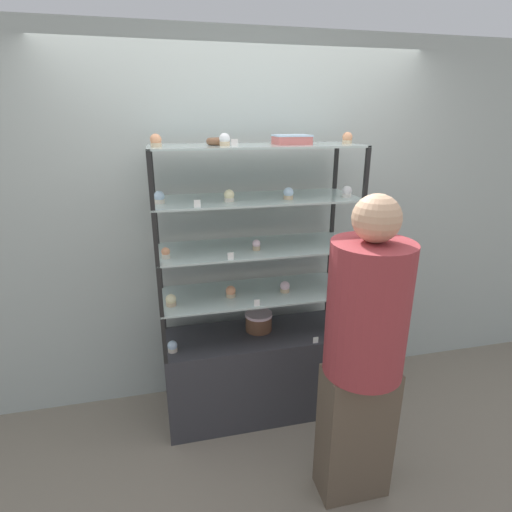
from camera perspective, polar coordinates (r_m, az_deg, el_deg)
The scene contains 32 objects.
ground_plane at distance 3.19m, azimuth 0.00°, elevation -20.89°, with size 20.00×20.00×0.00m, color gray.
back_wall at distance 2.91m, azimuth -1.68°, elevation 4.16°, with size 8.00×0.05×2.60m.
display_base at distance 3.00m, azimuth 0.00°, elevation -16.25°, with size 1.26×0.46×0.63m.
display_riser_lower at distance 2.69m, azimuth 0.00°, elevation -5.53°, with size 1.26×0.46×0.32m.
display_riser_middle at distance 2.58m, azimuth 0.00°, elevation 0.90°, with size 1.26×0.46×0.32m.
display_riser_upper at distance 2.50m, azimuth 0.00°, elevation 7.85°, with size 1.26×0.46×0.32m.
display_riser_top at distance 2.45m, azimuth 0.00°, elevation 15.14°, with size 1.26×0.46×0.32m.
layer_cake_centerpiece at distance 2.84m, azimuth 0.38°, elevation -9.30°, with size 0.19×0.19×0.13m.
sheet_cake_frosted at distance 2.50m, azimuth 5.12°, elevation 16.25°, with size 0.21×0.18×0.06m.
cupcake_0 at distance 2.67m, azimuth -11.85°, elevation -12.55°, with size 0.06×0.06×0.08m.
cupcake_1 at distance 2.93m, azimuth 11.11°, elevation -9.51°, with size 0.06×0.06×0.08m.
price_tag_0 at distance 2.74m, azimuth 8.52°, elevation -11.80°, with size 0.04×0.00×0.04m.
cupcake_2 at distance 2.53m, azimuth -12.06°, elevation -6.22°, with size 0.07×0.07×0.08m.
cupcake_3 at distance 2.60m, azimuth -3.63°, elevation -5.11°, with size 0.07×0.07×0.08m.
cupcake_4 at distance 2.68m, azimuth 4.15°, elevation -4.43°, with size 0.07×0.07×0.08m.
cupcake_5 at distance 2.74m, azimuth 11.89°, elevation -4.20°, with size 0.07×0.07×0.08m.
price_tag_1 at distance 2.48m, azimuth 0.14°, elevation -6.71°, with size 0.04×0.00×0.04m.
cupcake_6 at distance 2.41m, azimuth -12.77°, elevation 0.41°, with size 0.05×0.05×0.07m.
cupcake_7 at distance 2.50m, azimuth 0.05°, elevation 1.59°, with size 0.05×0.05×0.07m.
cupcake_8 at distance 2.64m, azimuth 12.75°, elevation 2.09°, with size 0.05×0.05×0.07m.
price_tag_2 at distance 2.33m, azimuth -3.64°, elevation -0.02°, with size 0.04×0.00×0.04m.
cupcake_9 at distance 2.39m, azimuth -13.66°, elevation 8.12°, with size 0.06×0.06×0.07m.
cupcake_10 at distance 2.38m, azimuth -3.86°, elevation 8.55°, with size 0.06×0.06×0.07m.
cupcake_11 at distance 2.45m, azimuth 4.66°, elevation 8.87°, with size 0.06×0.06×0.07m.
cupcake_12 at distance 2.57m, azimuth 12.85°, elevation 8.93°, with size 0.06×0.06×0.07m.
price_tag_3 at distance 2.22m, azimuth -8.40°, elevation 7.39°, with size 0.04×0.00×0.04m.
cupcake_13 at distance 2.31m, azimuth -14.12°, elevation 15.67°, with size 0.06×0.06×0.07m.
cupcake_14 at distance 2.36m, azimuth -4.51°, elevation 16.21°, with size 0.06×0.06×0.07m.
cupcake_15 at distance 2.60m, azimuth 12.92°, elevation 16.07°, with size 0.06×0.06×0.07m.
price_tag_4 at distance 2.21m, azimuth -3.08°, elevation 15.79°, with size 0.04×0.00×0.04m.
donut_glazed at distance 2.44m, azimuth -5.46°, elevation 15.99°, with size 0.14×0.14×0.04m.
customer_figure at distance 2.17m, azimuth 15.09°, elevation -12.87°, with size 0.40×0.40×1.73m.
Camera 1 is at (-0.56, -2.38, 2.04)m, focal length 28.00 mm.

